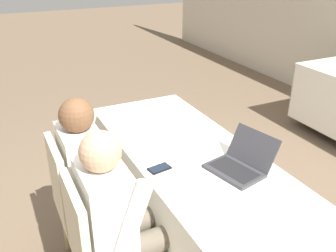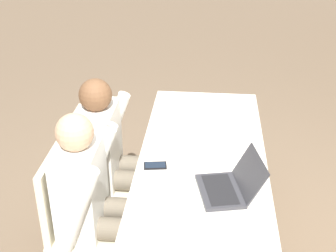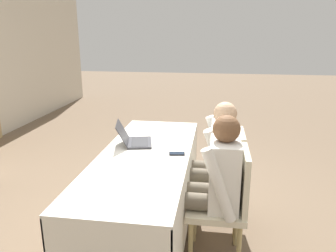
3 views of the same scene
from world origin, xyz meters
name	(u,v)px [view 3 (image 3 of 3)]	position (x,y,z in m)	size (l,w,h in m)	color
ground_plane	(146,233)	(0.00, 0.00, 0.00)	(24.00, 24.00, 0.00)	brown
conference_table_near	(145,174)	(0.00, 0.00, 0.57)	(2.05, 0.75, 0.76)	white
laptop	(135,140)	(0.24, 0.15, 0.80)	(0.37, 0.37, 0.20)	#333338
cell_phone	(177,154)	(0.03, -0.27, 0.76)	(0.09, 0.14, 0.01)	black
paper_beside_laptop	(131,182)	(-0.54, -0.02, 0.76)	(0.28, 0.34, 0.00)	white
chair_near_left	(226,200)	(-0.23, -0.68, 0.51)	(0.44, 0.44, 0.91)	tan
chair_near_right	(225,175)	(0.23, -0.68, 0.51)	(0.44, 0.44, 0.91)	tan
person_checkered_shirt	(213,180)	(-0.23, -0.58, 0.67)	(0.50, 0.52, 1.17)	#665B4C
person_white_shirt	(214,158)	(0.23, -0.58, 0.67)	(0.50, 0.52, 1.17)	#665B4C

